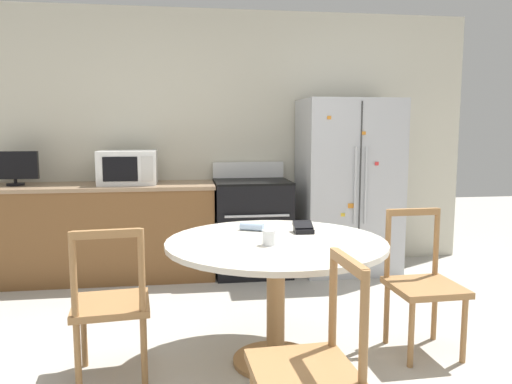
% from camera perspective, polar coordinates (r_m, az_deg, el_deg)
% --- Properties ---
extents(back_wall, '(5.20, 0.10, 2.60)m').
position_cam_1_polar(back_wall, '(5.18, -3.98, 5.91)').
color(back_wall, beige).
rests_on(back_wall, ground_plane).
extents(kitchen_counter, '(2.11, 0.64, 0.90)m').
position_cam_1_polar(kitchen_counter, '(4.96, -17.07, -4.33)').
color(kitchen_counter, brown).
rests_on(kitchen_counter, ground_plane).
extents(refrigerator, '(0.94, 0.71, 1.71)m').
position_cam_1_polar(refrigerator, '(5.05, 10.45, 0.69)').
color(refrigerator, '#B2B5BA').
rests_on(refrigerator, ground_plane).
extents(oven_range, '(0.73, 0.68, 1.08)m').
position_cam_1_polar(oven_range, '(4.92, -0.46, -3.91)').
color(oven_range, black).
rests_on(oven_range, ground_plane).
extents(microwave, '(0.53, 0.40, 0.32)m').
position_cam_1_polar(microwave, '(4.85, -14.42, 2.75)').
color(microwave, white).
rests_on(microwave, kitchen_counter).
extents(countertop_tv, '(0.41, 0.16, 0.32)m').
position_cam_1_polar(countertop_tv, '(5.09, -25.87, 2.59)').
color(countertop_tv, black).
rests_on(countertop_tv, kitchen_counter).
extents(dining_table, '(1.31, 1.31, 0.76)m').
position_cam_1_polar(dining_table, '(3.01, 2.29, -7.97)').
color(dining_table, beige).
rests_on(dining_table, ground_plane).
extents(dining_chair_near, '(0.44, 0.44, 0.90)m').
position_cam_1_polar(dining_chair_near, '(2.20, 6.13, -19.52)').
color(dining_chair_near, '#9E7042').
rests_on(dining_chair_near, ground_plane).
extents(dining_chair_right, '(0.43, 0.43, 0.90)m').
position_cam_1_polar(dining_chair_right, '(3.39, 18.52, -10.05)').
color(dining_chair_right, '#9E7042').
rests_on(dining_chair_right, ground_plane).
extents(dining_chair_left, '(0.46, 0.46, 0.90)m').
position_cam_1_polar(dining_chair_left, '(2.99, -16.24, -12.37)').
color(dining_chair_left, '#9E7042').
rests_on(dining_chair_left, ground_plane).
extents(candle_glass, '(0.08, 0.08, 0.09)m').
position_cam_1_polar(candle_glass, '(2.84, 1.49, -5.36)').
color(candle_glass, silver).
rests_on(candle_glass, dining_table).
extents(folded_napkin, '(0.16, 0.11, 0.05)m').
position_cam_1_polar(folded_napkin, '(3.24, -0.47, -3.97)').
color(folded_napkin, '#A3BCDB').
rests_on(folded_napkin, dining_table).
extents(wallet, '(0.12, 0.13, 0.07)m').
position_cam_1_polar(wallet, '(3.20, 5.43, -4.16)').
color(wallet, black).
rests_on(wallet, dining_table).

